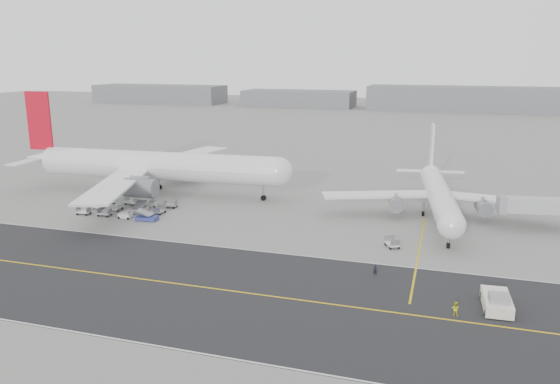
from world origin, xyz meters
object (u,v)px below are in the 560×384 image
(airliner_b, at_px, (439,194))
(jet_bridge, at_px, (545,208))
(ground_crew_a, at_px, (375,270))
(ground_crew_b, at_px, (455,309))
(airliner_a, at_px, (152,166))
(pushback_tug, at_px, (497,302))

(airliner_b, bearing_deg, jet_bridge, -18.20)
(ground_crew_a, bearing_deg, ground_crew_b, -62.26)
(airliner_b, relative_size, ground_crew_a, 28.80)
(airliner_a, height_order, ground_crew_a, airliner_a)
(pushback_tug, bearing_deg, airliner_a, 147.37)
(airliner_b, xyz_separation_m, pushback_tug, (8.24, -40.09, -3.57))
(airliner_b, bearing_deg, pushback_tug, -85.41)
(airliner_b, distance_m, ground_crew_a, 34.70)
(ground_crew_a, relative_size, ground_crew_b, 0.88)
(pushback_tug, bearing_deg, jet_bridge, 71.00)
(airliner_b, height_order, jet_bridge, airliner_b)
(ground_crew_a, xyz_separation_m, ground_crew_b, (10.98, -9.75, 0.11))
(airliner_a, xyz_separation_m, ground_crew_a, (55.50, -33.87, -5.78))
(airliner_a, relative_size, ground_crew_a, 41.37)
(pushback_tug, relative_size, ground_crew_a, 5.57)
(jet_bridge, distance_m, ground_crew_a, 39.99)
(airliner_a, relative_size, pushback_tug, 7.43)
(airliner_a, distance_m, pushback_tug, 82.21)
(airliner_b, height_order, ground_crew_b, airliner_b)
(ground_crew_a, bearing_deg, airliner_a, 127.93)
(ground_crew_b, bearing_deg, jet_bridge, -99.32)
(airliner_a, xyz_separation_m, jet_bridge, (81.74, -3.92, -2.22))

